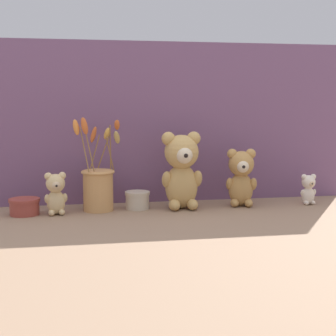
% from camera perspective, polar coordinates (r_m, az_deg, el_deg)
% --- Properties ---
extents(ground_plane, '(4.00, 4.00, 0.00)m').
position_cam_1_polar(ground_plane, '(1.95, 0.10, -4.61)').
color(ground_plane, '#8E7056').
extents(backdrop_wall, '(1.55, 0.02, 0.64)m').
position_cam_1_polar(backdrop_wall, '(2.07, -0.73, 5.03)').
color(backdrop_wall, '#704C70').
rests_on(backdrop_wall, ground).
extents(teddy_bear_large, '(0.16, 0.15, 0.29)m').
position_cam_1_polar(teddy_bear_large, '(1.94, 1.53, -0.08)').
color(teddy_bear_large, tan).
rests_on(teddy_bear_large, ground).
extents(teddy_bear_medium, '(0.12, 0.11, 0.22)m').
position_cam_1_polar(teddy_bear_medium, '(2.02, 8.11, -0.91)').
color(teddy_bear_medium, tan).
rests_on(teddy_bear_medium, ground).
extents(teddy_bear_small, '(0.08, 0.08, 0.15)m').
position_cam_1_polar(teddy_bear_small, '(1.89, -12.33, -2.68)').
color(teddy_bear_small, '#DBBC84').
rests_on(teddy_bear_small, ground).
extents(teddy_bear_tiny, '(0.07, 0.06, 0.12)m').
position_cam_1_polar(teddy_bear_tiny, '(2.11, 15.27, -2.20)').
color(teddy_bear_tiny, beige).
rests_on(teddy_bear_tiny, ground).
extents(flower_vase, '(0.18, 0.15, 0.35)m').
position_cam_1_polar(flower_vase, '(1.93, -7.76, -1.90)').
color(flower_vase, tan).
rests_on(flower_vase, ground).
extents(decorative_tin_tall, '(0.09, 0.09, 0.07)m').
position_cam_1_polar(decorative_tin_tall, '(1.96, -3.42, -3.56)').
color(decorative_tin_tall, beige).
rests_on(decorative_tin_tall, ground).
extents(decorative_tin_short, '(0.11, 0.11, 0.06)m').
position_cam_1_polar(decorative_tin_short, '(1.92, -15.63, -4.16)').
color(decorative_tin_short, '#993D33').
rests_on(decorative_tin_short, ground).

